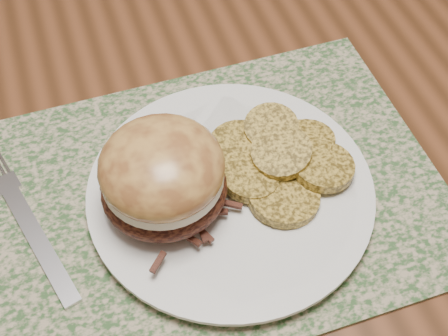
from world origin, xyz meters
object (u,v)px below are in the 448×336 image
at_px(dinner_plate, 230,192).
at_px(pork_sandwich, 163,176).
at_px(dining_table, 106,137).
at_px(fork, 27,221).

xyz_separation_m(dinner_plate, pork_sandwich, (-0.06, 0.00, 0.05)).
xyz_separation_m(dining_table, pork_sandwich, (0.03, -0.18, 0.14)).
distance_m(dinner_plate, fork, 0.20).
distance_m(pork_sandwich, fork, 0.14).
xyz_separation_m(dinner_plate, fork, (-0.19, 0.03, -0.01)).
distance_m(dining_table, fork, 0.20).
distance_m(dining_table, pork_sandwich, 0.24).
xyz_separation_m(dining_table, fork, (-0.10, -0.15, 0.09)).
distance_m(dining_table, dinner_plate, 0.23).
bearing_deg(dinner_plate, fork, 169.88).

